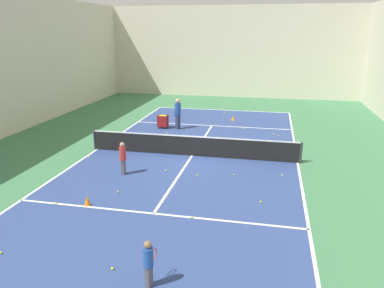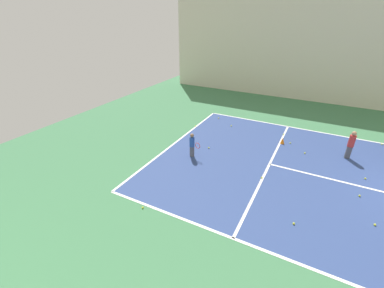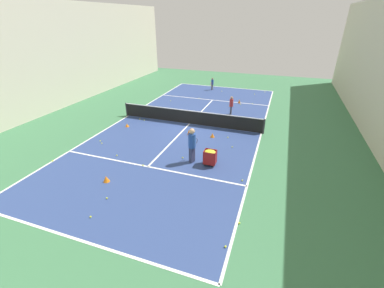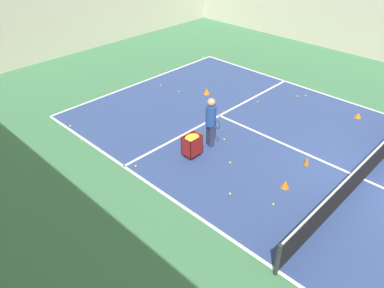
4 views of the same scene
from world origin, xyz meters
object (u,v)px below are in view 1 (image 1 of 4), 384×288
(tennis_net, at_px, (192,146))
(training_cone_0, at_px, (188,142))
(coach_at_net, at_px, (178,112))
(training_cone_1, at_px, (233,118))
(ball_cart, at_px, (163,119))
(child_midcourt, at_px, (123,156))
(player_near_baseline, at_px, (148,260))

(tennis_net, relative_size, training_cone_0, 29.50)
(coach_at_net, distance_m, training_cone_1, 4.21)
(coach_at_net, bearing_deg, training_cone_1, 152.77)
(ball_cart, bearing_deg, training_cone_0, -53.94)
(tennis_net, xyz_separation_m, child_midcourt, (-2.22, -2.82, 0.27))
(tennis_net, bearing_deg, training_cone_1, 81.63)
(player_near_baseline, height_order, training_cone_1, player_near_baseline)
(coach_at_net, height_order, ball_cart, coach_at_net)
(tennis_net, distance_m, ball_cart, 5.43)
(player_near_baseline, distance_m, training_cone_1, 16.75)
(ball_cart, relative_size, training_cone_0, 2.40)
(player_near_baseline, height_order, ball_cart, player_near_baseline)
(tennis_net, distance_m, training_cone_1, 7.63)
(training_cone_0, bearing_deg, tennis_net, -71.36)
(tennis_net, xyz_separation_m, training_cone_1, (1.11, 7.54, -0.35))
(coach_at_net, xyz_separation_m, child_midcourt, (-0.37, -7.51, -0.26))
(player_near_baseline, distance_m, training_cone_0, 10.98)
(ball_cart, distance_m, training_cone_1, 4.83)
(training_cone_0, relative_size, training_cone_1, 1.19)
(coach_at_net, height_order, child_midcourt, coach_at_net)
(coach_at_net, xyz_separation_m, training_cone_0, (1.29, -3.02, -0.86))
(player_near_baseline, relative_size, training_cone_0, 3.49)
(player_near_baseline, distance_m, coach_at_net, 14.17)
(training_cone_0, bearing_deg, child_midcourt, -110.30)
(training_cone_1, bearing_deg, training_cone_0, -105.85)
(coach_at_net, distance_m, ball_cart, 1.03)
(tennis_net, distance_m, training_cone_0, 1.78)
(tennis_net, bearing_deg, ball_cart, 120.52)
(ball_cart, height_order, training_cone_0, ball_cart)
(coach_at_net, distance_m, child_midcourt, 7.52)
(player_near_baseline, xyz_separation_m, child_midcourt, (-3.19, 6.37, 0.11))
(player_near_baseline, height_order, child_midcourt, child_midcourt)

